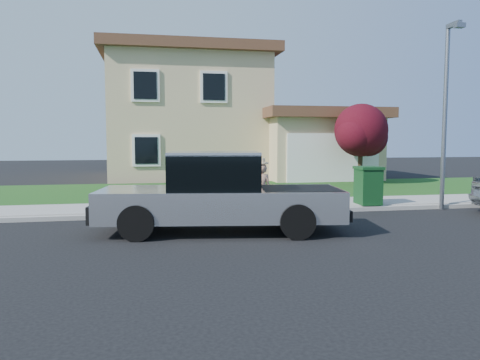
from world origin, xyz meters
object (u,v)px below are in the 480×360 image
object	(u,v)px
pickup_truck	(219,195)
trash_bin	(368,185)
street_lamp	(446,105)
woman	(261,189)
ornamental_tree	(362,133)

from	to	relation	value
pickup_truck	trash_bin	world-z (taller)	pickup_truck
street_lamp	woman	bearing A→B (deg)	-176.41
pickup_truck	trash_bin	distance (m)	5.63
woman	ornamental_tree	distance (m)	9.75
woman	ornamental_tree	xyz separation A→B (m)	(6.37, 7.20, 1.64)
trash_bin	street_lamp	bearing A→B (deg)	-11.33
ornamental_tree	trash_bin	bearing A→B (deg)	-113.74
trash_bin	street_lamp	xyz separation A→B (m)	(2.17, -0.55, 2.40)
pickup_truck	trash_bin	size ratio (longest dim) A/B	5.07
pickup_truck	ornamental_tree	world-z (taller)	ornamental_tree
pickup_truck	street_lamp	xyz separation A→B (m)	(7.15, 2.10, 2.27)
pickup_truck	street_lamp	distance (m)	7.79
ornamental_tree	street_lamp	size ratio (longest dim) A/B	0.66
pickup_truck	woman	size ratio (longest dim) A/B	3.61
woman	street_lamp	world-z (taller)	street_lamp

